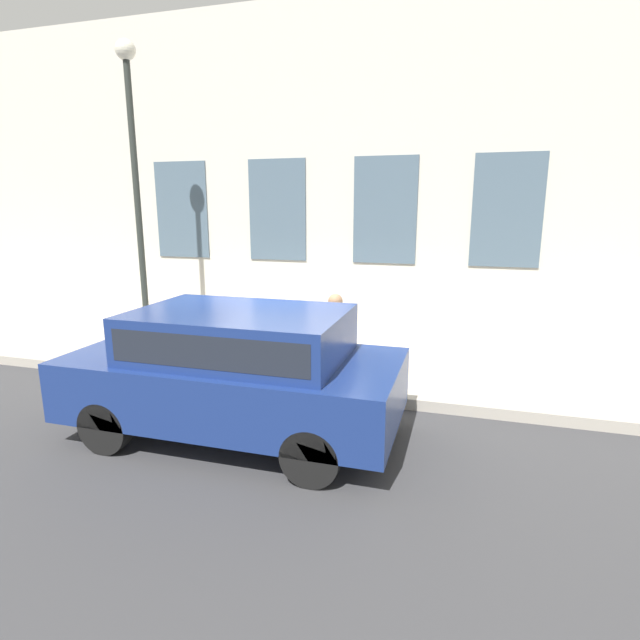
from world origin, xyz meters
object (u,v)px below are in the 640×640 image
at_px(person, 335,329).
at_px(parked_truck_navy_near, 237,365).
at_px(street_lamp, 135,170).
at_px(fire_hydrant, 305,355).

bearing_deg(person, parked_truck_navy_near, -74.54).
distance_m(person, street_lamp, 4.83).
bearing_deg(fire_hydrant, parked_truck_navy_near, 170.63).
bearing_deg(person, fire_hydrant, -134.98).
distance_m(fire_hydrant, street_lamp, 4.73).
xyz_separation_m(person, street_lamp, (0.45, 4.00, 2.68)).
bearing_deg(street_lamp, parked_truck_navy_near, -128.01).
bearing_deg(person, street_lamp, -148.51).
xyz_separation_m(person, parked_truck_navy_near, (-2.02, 0.84, -0.08)).
relative_size(parked_truck_navy_near, street_lamp, 0.77).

